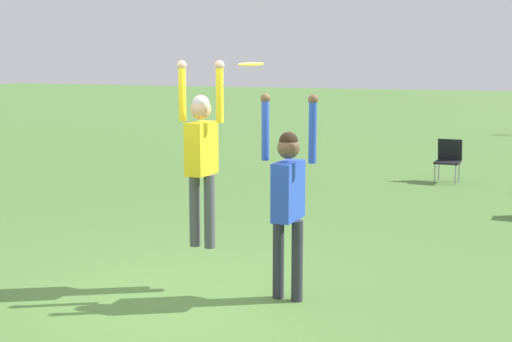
% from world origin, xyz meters
% --- Properties ---
extents(ground_plane, '(120.00, 120.00, 0.00)m').
position_xyz_m(ground_plane, '(0.00, 0.00, 0.00)').
color(ground_plane, '#56843D').
extents(person_jumping, '(0.57, 0.42, 2.04)m').
position_xyz_m(person_jumping, '(-0.14, 0.35, 1.54)').
color(person_jumping, '#4C4C51').
rests_on(person_jumping, ground_plane).
extents(person_defending, '(0.63, 0.48, 2.17)m').
position_xyz_m(person_defending, '(0.88, 0.37, 1.15)').
color(person_defending, '#2D2D38').
rests_on(person_defending, ground_plane).
extents(frisbee, '(0.25, 0.25, 0.04)m').
position_xyz_m(frisbee, '(0.49, 0.30, 2.46)').
color(frisbee, yellow).
extents(camping_chair_0, '(0.51, 0.54, 0.89)m').
position_xyz_m(camping_chair_0, '(0.96, 8.76, 0.52)').
color(camping_chair_0, gray).
rests_on(camping_chair_0, ground_plane).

